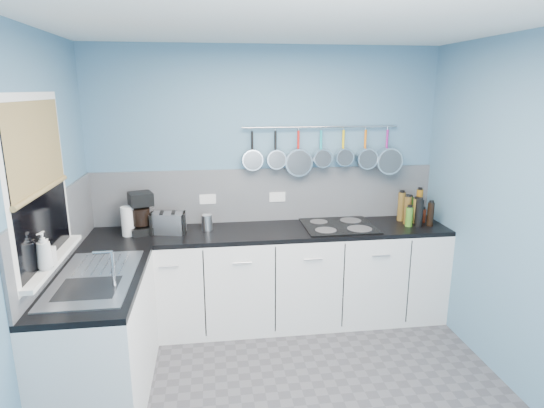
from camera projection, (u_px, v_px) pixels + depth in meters
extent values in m
cube|color=#47474C|center=(294.00, 408.00, 3.11)|extent=(3.20, 3.00, 0.02)
cube|color=white|center=(299.00, 16.00, 2.49)|extent=(3.20, 3.00, 0.02)
cube|color=teal|center=(266.00, 184.00, 4.25)|extent=(3.20, 0.02, 2.50)
cube|color=teal|center=(391.00, 388.00, 1.35)|extent=(3.20, 0.02, 2.50)
cube|color=teal|center=(20.00, 245.00, 2.59)|extent=(0.02, 3.00, 2.50)
cube|color=teal|center=(534.00, 223.00, 3.01)|extent=(0.02, 3.00, 2.50)
cube|color=gray|center=(267.00, 195.00, 4.26)|extent=(3.20, 0.02, 0.50)
cube|color=gray|center=(59.00, 230.00, 3.19)|extent=(0.02, 1.80, 0.50)
cube|color=white|center=(271.00, 278.00, 4.16)|extent=(3.20, 0.60, 0.86)
cube|color=black|center=(271.00, 232.00, 4.05)|extent=(3.20, 0.60, 0.04)
cube|color=white|center=(102.00, 341.00, 3.12)|extent=(0.60, 1.20, 0.86)
cube|color=black|center=(95.00, 281.00, 3.01)|extent=(0.60, 1.20, 0.04)
cube|color=white|center=(39.00, 183.00, 2.81)|extent=(0.01, 1.00, 1.10)
cube|color=black|center=(40.00, 183.00, 2.81)|extent=(0.01, 0.90, 1.00)
cube|color=#9C864C|center=(36.00, 147.00, 2.76)|extent=(0.01, 0.90, 0.55)
cube|color=white|center=(53.00, 261.00, 2.94)|extent=(0.10, 0.98, 0.03)
cube|color=silver|center=(95.00, 277.00, 3.01)|extent=(0.50, 0.95, 0.01)
cube|color=white|center=(208.00, 199.00, 4.18)|extent=(0.15, 0.01, 0.09)
cube|color=white|center=(277.00, 197.00, 4.26)|extent=(0.15, 0.01, 0.09)
cylinder|color=silver|center=(321.00, 127.00, 4.13)|extent=(1.45, 0.02, 0.02)
imported|color=white|center=(44.00, 251.00, 2.73)|extent=(0.11, 0.11, 0.24)
imported|color=white|center=(48.00, 252.00, 2.80)|extent=(0.08, 0.08, 0.17)
cylinder|color=white|center=(128.00, 221.00, 3.85)|extent=(0.13, 0.13, 0.25)
cube|color=silver|center=(168.00, 223.00, 3.92)|extent=(0.31, 0.22, 0.18)
cylinder|color=silver|center=(207.00, 222.00, 4.01)|extent=(0.10, 0.10, 0.14)
cube|color=black|center=(339.00, 226.00, 4.13)|extent=(0.64, 0.56, 0.01)
cylinder|color=#8C5914|center=(419.00, 205.00, 4.31)|extent=(0.06, 0.06, 0.29)
cylinder|color=#265919|center=(410.00, 209.00, 4.29)|extent=(0.05, 0.05, 0.23)
cylinder|color=brown|center=(401.00, 207.00, 4.28)|extent=(0.07, 0.07, 0.27)
cylinder|color=#4C190C|center=(423.00, 216.00, 4.25)|extent=(0.06, 0.06, 0.13)
cylinder|color=olive|center=(416.00, 211.00, 4.21)|extent=(0.06, 0.06, 0.23)
cylinder|color=brown|center=(407.00, 210.00, 4.18)|extent=(0.07, 0.07, 0.26)
cylinder|color=black|center=(430.00, 214.00, 4.13)|extent=(0.06, 0.06, 0.22)
cylinder|color=black|center=(419.00, 213.00, 4.11)|extent=(0.07, 0.07, 0.25)
cylinder|color=#3F721E|center=(409.00, 217.00, 4.11)|extent=(0.06, 0.06, 0.18)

